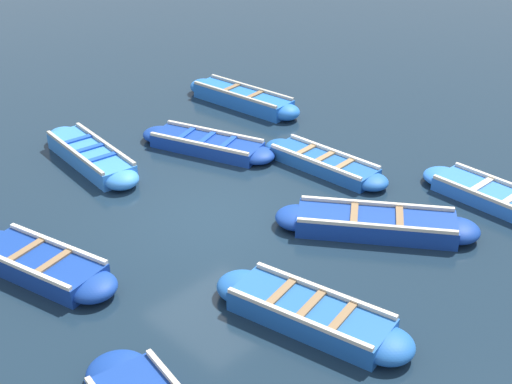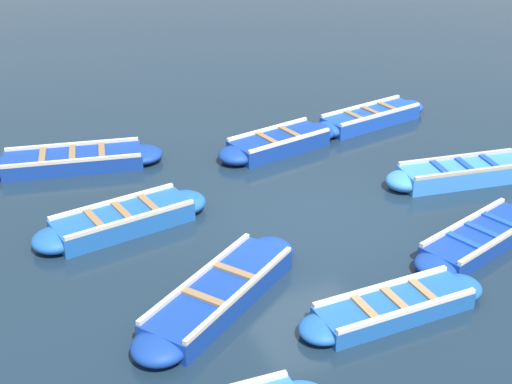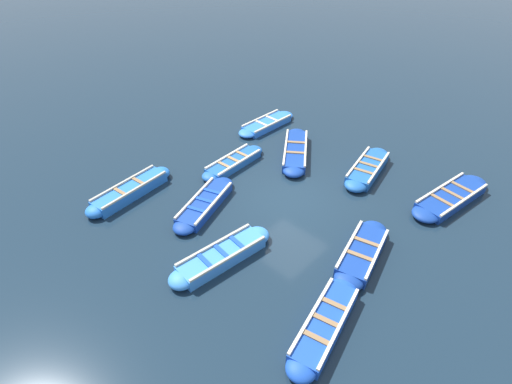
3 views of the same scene
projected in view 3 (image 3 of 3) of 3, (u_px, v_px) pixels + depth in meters
name	position (u px, v px, depth m)	size (l,w,h in m)	color
ground_plane	(290.00, 199.00, 14.77)	(120.00, 120.00, 0.00)	#162838
boat_mid_row	(325.00, 325.00, 10.24)	(1.49, 3.60, 0.42)	#1947B7
boat_stern_in	(222.00, 256.00, 12.17)	(1.19, 3.70, 0.45)	#3884E0
boat_centre	(205.00, 204.00, 14.28)	(1.90, 3.56, 0.38)	navy
boat_near_quay	(233.00, 163.00, 16.48)	(0.91, 3.35, 0.37)	#1E59AD
boat_bow_out	(451.00, 197.00, 14.56)	(1.62, 4.15, 0.40)	navy
boat_broadside	(130.00, 191.00, 14.83)	(1.09, 3.75, 0.47)	blue
boat_far_corner	(368.00, 169.00, 16.05)	(1.53, 3.63, 0.44)	#1E59AD
boat_alongside	(267.00, 124.00, 19.28)	(0.99, 3.45, 0.36)	blue
boat_outer_right	(295.00, 151.00, 17.16)	(3.01, 3.70, 0.43)	navy
boat_end_of_row	(362.00, 253.00, 12.28)	(1.61, 3.41, 0.44)	navy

